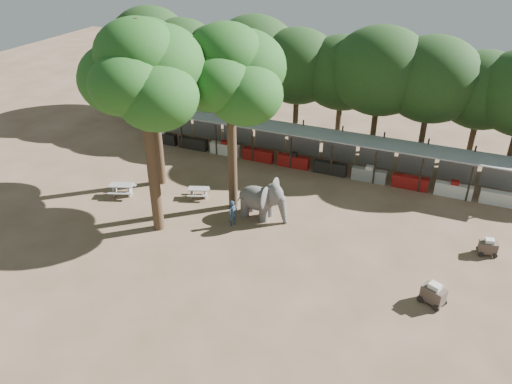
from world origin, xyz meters
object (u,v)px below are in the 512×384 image
at_px(handler, 233,213).
at_px(cart_front, 433,294).
at_px(yard_tree_back, 229,74).
at_px(picnic_table_far, 199,191).
at_px(yard_tree_center, 142,74).
at_px(picnic_table_near, 122,188).
at_px(yard_tree_left, 150,64).
at_px(cart_back, 488,247).
at_px(elephant, 262,199).

relative_size(handler, cart_front, 1.17).
distance_m(yard_tree_back, picnic_table_far, 8.47).
height_order(yard_tree_center, handler, yard_tree_center).
relative_size(yard_tree_back, picnic_table_near, 5.83).
bearing_deg(picnic_table_far, yard_tree_back, -20.25).
distance_m(yard_tree_left, handler, 10.69).
relative_size(handler, cart_back, 1.45).
relative_size(elephant, picnic_table_far, 1.98).
bearing_deg(yard_tree_center, cart_back, 14.33).
relative_size(handler, picnic_table_near, 0.84).
relative_size(yard_tree_center, handler, 7.37).
relative_size(picnic_table_far, cart_back, 1.49).
bearing_deg(handler, picnic_table_far, 85.65).
height_order(yard_tree_back, cart_back, yard_tree_back).
xyz_separation_m(elephant, picnic_table_near, (-9.61, -1.12, -0.75)).
bearing_deg(yard_tree_left, picnic_table_near, -115.07).
bearing_deg(handler, yard_tree_back, 52.98).
height_order(picnic_table_far, cart_back, cart_back).
distance_m(yard_tree_left, cart_front, 21.08).
xyz_separation_m(yard_tree_back, handler, (1.06, -2.16, -7.73)).
bearing_deg(cart_back, picnic_table_near, 174.10).
bearing_deg(cart_back, yard_tree_center, -177.64).
bearing_deg(yard_tree_center, cart_front, -2.45).
bearing_deg(picnic_table_near, yard_tree_left, 44.85).
relative_size(elephant, picnic_table_near, 1.70).
distance_m(yard_tree_left, picnic_table_near, 8.27).
bearing_deg(cart_front, cart_back, 90.79).
distance_m(picnic_table_near, picnic_table_far, 5.11).
distance_m(picnic_table_near, cart_front, 20.31).
bearing_deg(elephant, yard_tree_center, -143.08).
xyz_separation_m(yard_tree_left, cart_front, (18.81, -5.68, -7.63)).
height_order(elephant, cart_back, elephant).
bearing_deg(yard_tree_center, handler, 24.36).
xyz_separation_m(handler, cart_back, (14.10, 2.80, -0.33)).
bearing_deg(yard_tree_left, cart_front, -16.79).
bearing_deg(yard_tree_center, picnic_table_near, 152.29).
bearing_deg(yard_tree_center, picnic_table_far, 82.51).
distance_m(yard_tree_center, elephant, 10.14).
bearing_deg(yard_tree_back, cart_front, -20.05).
height_order(yard_tree_back, handler, yard_tree_back).
distance_m(elephant, picnic_table_near, 9.70).
xyz_separation_m(yard_tree_left, yard_tree_back, (6.00, -1.00, 0.34)).
height_order(handler, picnic_table_far, handler).
relative_size(yard_tree_left, cart_front, 7.88).
relative_size(yard_tree_back, handler, 6.96).
distance_m(picnic_table_far, cart_back, 17.64).
bearing_deg(picnic_table_near, yard_tree_back, -6.57).
bearing_deg(yard_tree_left, elephant, -11.08).
relative_size(yard_tree_back, picnic_table_far, 6.78).
height_order(yard_tree_center, yard_tree_back, yard_tree_center).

